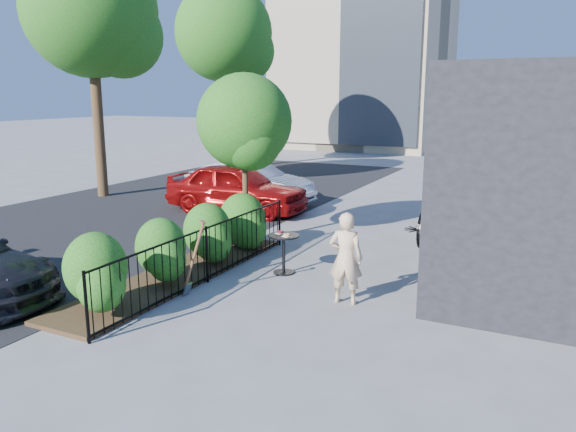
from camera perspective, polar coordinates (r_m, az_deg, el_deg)
The scene contains 13 objects.
ground at distance 10.17m, azimuth -1.09°, elevation -7.96°, with size 120.00×120.00×0.00m, color gray.
fence at distance 10.73m, azimuth -8.24°, elevation -3.83°, with size 0.05×6.05×1.10m.
planting_bed at distance 11.28m, azimuth -11.11°, elevation -5.89°, with size 1.30×6.00×0.08m, color #382616.
shrubs at distance 11.11m, azimuth -10.52°, elevation -2.60°, with size 1.10×5.60×1.24m.
patio_tree at distance 13.05m, azimuth -4.30°, elevation 8.97°, with size 2.20×2.20×3.94m.
street at distance 16.55m, azimuth -18.04°, elevation -0.54°, with size 9.00×30.00×0.01m, color black.
street_tree_near at distance 20.47m, azimuth -19.36°, elevation 18.42°, with size 4.40×4.40×8.28m.
street_tree_far at distance 26.71m, azimuth -6.48°, elevation 17.45°, with size 4.40×4.40×8.28m.
cafe_table at distance 11.15m, azimuth -0.45°, elevation -3.15°, with size 0.63×0.63×0.84m.
woman at distance 9.57m, azimuth 5.89°, elevation -4.28°, with size 0.58×0.38×1.60m, color beige.
shovel at distance 9.97m, azimuth -9.64°, elevation -4.70°, with size 0.50×0.19×1.45m.
car_red at distance 16.97m, azimuth -5.22°, elevation 2.86°, with size 1.75×4.34×1.48m, color #970C0C.
car_silver at distance 18.14m, azimuth -3.95°, elevation 3.35°, with size 1.46×4.19×1.38m, color silver.
Camera 1 is at (4.41, -8.45, 3.54)m, focal length 35.00 mm.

